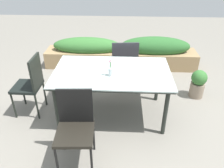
# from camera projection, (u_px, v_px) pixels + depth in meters

# --- Properties ---
(ground_plane) EXTENTS (12.00, 12.00, 0.00)m
(ground_plane) POSITION_uv_depth(u_px,v_px,m) (111.00, 112.00, 3.65)
(ground_plane) COLOR gray
(dining_table) EXTENTS (1.66, 1.02, 0.75)m
(dining_table) POSITION_uv_depth(u_px,v_px,m) (112.00, 75.00, 3.26)
(dining_table) COLOR #B2C6C1
(dining_table) RESTS_ON ground
(chair_end_left) EXTENTS (0.41, 0.41, 0.95)m
(chair_end_left) POSITION_uv_depth(u_px,v_px,m) (31.00, 82.00, 3.39)
(chair_end_left) COLOR black
(chair_end_left) RESTS_ON ground
(chair_near_left) EXTENTS (0.45, 0.45, 0.92)m
(chair_near_left) POSITION_uv_depth(u_px,v_px,m) (75.00, 124.00, 2.60)
(chair_near_left) COLOR black
(chair_near_left) RESTS_ON ground
(chair_far_side) EXTENTS (0.52, 0.52, 0.90)m
(chair_far_side) POSITION_uv_depth(u_px,v_px,m) (124.00, 60.00, 4.10)
(chair_far_side) COLOR #3B2E31
(chair_far_side) RESTS_ON ground
(flower_vase) EXTENTS (0.07, 0.07, 0.26)m
(flower_vase) POSITION_uv_depth(u_px,v_px,m) (111.00, 70.00, 3.07)
(flower_vase) COLOR silver
(flower_vase) RESTS_ON dining_table
(planter_box) EXTENTS (3.25, 0.53, 0.67)m
(planter_box) POSITION_uv_depth(u_px,v_px,m) (122.00, 53.00, 4.93)
(planter_box) COLOR #9E7F56
(planter_box) RESTS_ON ground
(potted_plant) EXTENTS (0.26, 0.26, 0.50)m
(potted_plant) POSITION_uv_depth(u_px,v_px,m) (198.00, 83.00, 3.90)
(potted_plant) COLOR gray
(potted_plant) RESTS_ON ground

